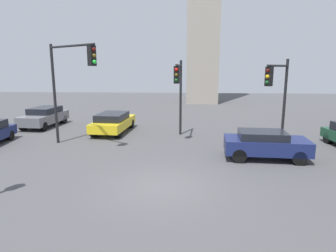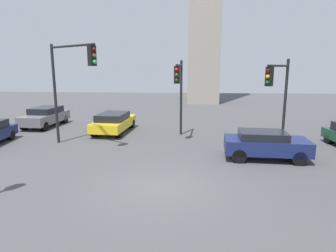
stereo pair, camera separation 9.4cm
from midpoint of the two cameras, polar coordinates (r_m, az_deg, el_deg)
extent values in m
plane|color=#4C4C4F|center=(11.44, -1.71, -11.71)|extent=(84.02, 84.02, 0.00)
cylinder|color=black|center=(18.47, -21.51, 5.69)|extent=(0.16, 0.16, 5.81)
cylinder|color=black|center=(16.76, -18.68, 14.68)|extent=(3.31, 2.36, 0.12)
cube|color=black|center=(15.32, -14.92, 13.19)|extent=(0.45, 0.45, 1.00)
sphere|color=#4C0F0C|center=(15.17, -14.51, 14.36)|extent=(0.20, 0.20, 0.20)
sphere|color=#594714|center=(15.16, -14.46, 13.23)|extent=(0.20, 0.20, 0.20)
sphere|color=green|center=(15.15, -14.40, 12.10)|extent=(0.20, 0.20, 0.20)
cylinder|color=black|center=(19.49, 2.35, 5.48)|extent=(0.16, 0.16, 4.96)
cylinder|color=black|center=(18.08, 1.97, 11.84)|extent=(0.33, 2.62, 0.12)
cube|color=black|center=(17.03, 1.56, 10.02)|extent=(0.34, 0.34, 1.00)
sphere|color=red|center=(16.83, 1.48, 11.02)|extent=(0.20, 0.20, 0.20)
sphere|color=#594714|center=(16.84, 1.48, 10.00)|extent=(0.20, 0.20, 0.20)
sphere|color=#14471E|center=(16.85, 1.47, 8.98)|extent=(0.20, 0.20, 0.20)
cylinder|color=black|center=(18.44, 21.75, 4.37)|extent=(0.16, 0.16, 4.98)
cylinder|color=black|center=(17.11, 20.65, 11.01)|extent=(1.75, 2.12, 0.12)
cube|color=black|center=(16.14, 19.06, 9.18)|extent=(0.45, 0.45, 1.00)
sphere|color=#4C0F0C|center=(15.95, 18.83, 10.25)|extent=(0.20, 0.20, 0.20)
sphere|color=yellow|center=(15.95, 18.76, 9.18)|extent=(0.20, 0.20, 0.20)
sphere|color=#14471E|center=(15.96, 18.69, 8.11)|extent=(0.20, 0.20, 0.20)
cylinder|color=black|center=(20.86, -28.81, -1.61)|extent=(0.39, 0.63, 0.60)
cube|color=navy|center=(15.25, 18.51, -3.64)|extent=(4.14, 2.11, 0.70)
cube|color=black|center=(15.09, 17.88, -1.73)|extent=(2.36, 1.77, 0.41)
cylinder|color=black|center=(16.37, 22.65, -4.18)|extent=(0.70, 0.38, 0.68)
cylinder|color=black|center=(14.97, 24.16, -5.72)|extent=(0.70, 0.38, 0.68)
cylinder|color=black|center=(15.86, 13.03, -4.07)|extent=(0.70, 0.38, 0.68)
cylinder|color=black|center=(14.41, 13.62, -5.67)|extent=(0.70, 0.38, 0.68)
cube|color=yellow|center=(20.79, -10.78, 0.50)|extent=(2.33, 4.77, 0.59)
cube|color=black|center=(20.49, -11.04, 1.78)|extent=(1.94, 2.72, 0.51)
cylinder|color=black|center=(22.57, -11.47, 0.57)|extent=(0.41, 0.69, 0.67)
cylinder|color=black|center=(22.09, -7.45, 0.47)|extent=(0.41, 0.69, 0.67)
cylinder|color=black|center=(19.68, -14.46, -1.15)|extent=(0.41, 0.69, 0.67)
cylinder|color=black|center=(19.13, -9.90, -1.32)|extent=(0.41, 0.69, 0.67)
cylinder|color=black|center=(19.95, 28.86, -2.10)|extent=(0.40, 0.67, 0.64)
cube|color=slate|center=(24.32, -23.26, 1.45)|extent=(2.25, 4.48, 0.69)
cube|color=black|center=(24.43, -23.10, 2.83)|extent=(1.87, 2.55, 0.51)
cylinder|color=black|center=(22.74, -23.41, -0.08)|extent=(0.40, 0.69, 0.66)
cylinder|color=black|center=(23.60, -26.67, 0.03)|extent=(0.40, 0.69, 0.66)
cylinder|color=black|center=(25.25, -19.95, 1.24)|extent=(0.40, 0.69, 0.66)
cylinder|color=black|center=(26.03, -23.02, 1.30)|extent=(0.40, 0.69, 0.66)
camera|label=1|loc=(0.05, -90.18, -0.04)|focal=31.05mm
camera|label=2|loc=(0.05, 89.82, 0.04)|focal=31.05mm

